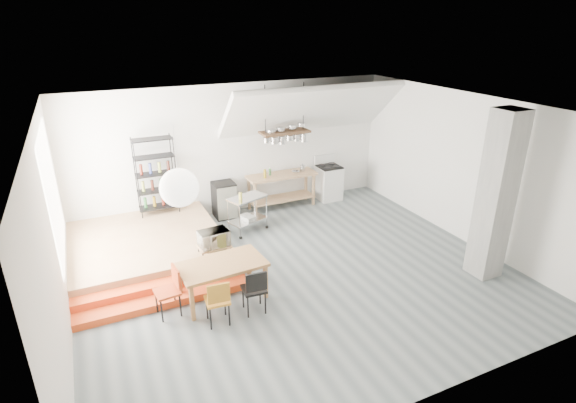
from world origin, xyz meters
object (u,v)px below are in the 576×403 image
dining_table (222,267)px  stove (329,182)px  rolling_cart (248,209)px  mini_fridge (224,200)px

dining_table → stove: bearing=35.6°
stove → rolling_cart: size_ratio=1.22×
rolling_cart → mini_fridge: mini_fridge is taller
stove → rolling_cart: bearing=-159.9°
mini_fridge → stove: bearing=-0.9°
dining_table → mini_fridge: size_ratio=1.72×
stove → rolling_cart: stove is taller
stove → dining_table: bearing=-140.3°
mini_fridge → dining_table: bearing=-108.0°
stove → mini_fridge: (-2.93, 0.04, -0.04)m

